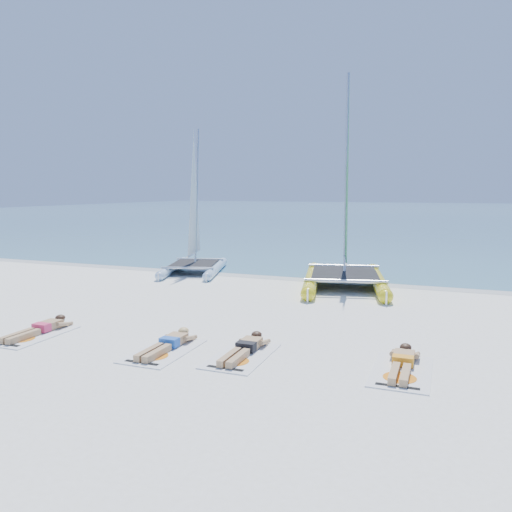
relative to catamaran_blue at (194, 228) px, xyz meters
The scene contains 13 objects.
ground 6.57m from the catamaran_blue, 56.26° to the right, with size 140.00×140.00×0.00m, color white.
sea 57.86m from the catamaran_blue, 86.51° to the left, with size 140.00×115.00×0.01m, color #6EAEB8.
wet_sand_strip 3.92m from the catamaran_blue, ahead, with size 140.00×1.40×0.01m, color silver.
catamaran_blue is the anchor object (origin of this frame).
catamaran_yellow 5.93m from the catamaran_blue, ahead, with size 3.68×5.95×7.37m.
towel_a 9.05m from the catamaran_blue, 85.19° to the right, with size 1.00×1.85×0.02m, color white.
sunbather_a 8.84m from the catamaran_blue, 85.09° to the right, with size 0.37×1.73×0.26m.
towel_b 9.79m from the catamaran_blue, 65.66° to the right, with size 1.00×1.85×0.02m, color white.
sunbather_b 9.60m from the catamaran_blue, 65.18° to the right, with size 0.37×1.73×0.26m.
towel_c 10.28m from the catamaran_blue, 56.97° to the right, with size 1.00×1.85×0.02m, color white.
sunbather_c 10.10m from the catamaran_blue, 56.37° to the right, with size 0.37×1.73×0.26m.
towel_d 11.94m from the catamaran_blue, 44.26° to the right, with size 1.00×1.85×0.02m, color white.
sunbather_d 11.79m from the catamaran_blue, 43.59° to the right, with size 0.37×1.73×0.26m.
Camera 1 is at (5.57, -11.72, 3.16)m, focal length 35.00 mm.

